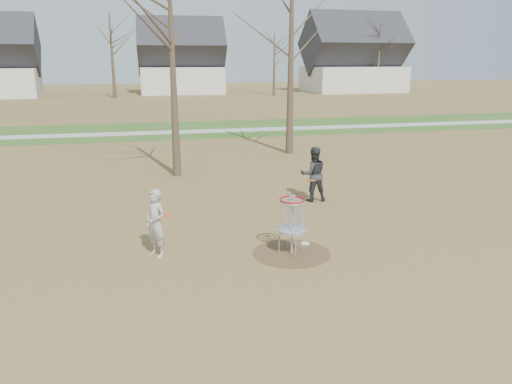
{
  "coord_description": "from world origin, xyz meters",
  "views": [
    {
      "loc": [
        -3.18,
        -10.29,
        4.37
      ],
      "look_at": [
        -0.5,
        1.5,
        1.1
      ],
      "focal_mm": 35.0,
      "sensor_mm": 36.0,
      "label": 1
    }
  ],
  "objects_px": {
    "player_standing": "(156,223)",
    "player_throwing": "(313,174)",
    "disc_golf_basket": "(292,216)",
    "disc_grounded": "(305,243)"
  },
  "relations": [
    {
      "from": "player_standing",
      "to": "disc_golf_basket",
      "type": "distance_m",
      "value": 3.08
    },
    {
      "from": "disc_grounded",
      "to": "disc_golf_basket",
      "type": "xyz_separation_m",
      "value": [
        -0.49,
        -0.48,
        0.89
      ]
    },
    {
      "from": "player_standing",
      "to": "player_throwing",
      "type": "bearing_deg",
      "value": 88.93
    },
    {
      "from": "player_throwing",
      "to": "disc_golf_basket",
      "type": "bearing_deg",
      "value": 67.27
    },
    {
      "from": "player_throwing",
      "to": "disc_grounded",
      "type": "height_order",
      "value": "player_throwing"
    },
    {
      "from": "player_standing",
      "to": "player_throwing",
      "type": "xyz_separation_m",
      "value": [
        4.94,
        3.52,
        0.08
      ]
    },
    {
      "from": "player_throwing",
      "to": "disc_golf_basket",
      "type": "height_order",
      "value": "player_throwing"
    },
    {
      "from": "disc_grounded",
      "to": "player_standing",
      "type": "bearing_deg",
      "value": 178.96
    },
    {
      "from": "player_standing",
      "to": "player_throwing",
      "type": "relative_size",
      "value": 0.91
    },
    {
      "from": "player_standing",
      "to": "disc_grounded",
      "type": "bearing_deg",
      "value": 52.4
    }
  ]
}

